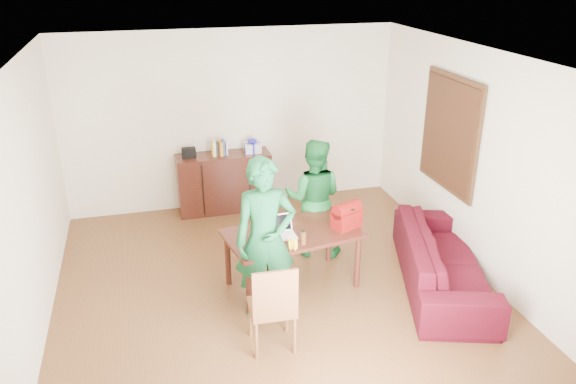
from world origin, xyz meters
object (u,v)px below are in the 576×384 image
object	(u,v)px
laptop	(282,233)
red_bag	(347,218)
person_near	(265,239)
chair	(272,322)
bottle	(303,237)
table	(293,239)
sofa	(443,260)
person_far	(313,198)

from	to	relation	value
laptop	red_bag	distance (m)	0.79
person_near	red_bag	xyz separation A→B (m)	(1.06, 0.39, -0.06)
chair	red_bag	xyz separation A→B (m)	(1.13, 0.98, 0.55)
bottle	red_bag	distance (m)	0.66
table	sofa	size ratio (longest dim) A/B	0.73
laptop	bottle	size ratio (longest dim) A/B	1.80
person_far	laptop	size ratio (longest dim) A/B	4.97
bottle	person_far	bearing A→B (deg)	66.90
bottle	red_bag	xyz separation A→B (m)	(0.61, 0.27, 0.04)
bottle	person_near	bearing A→B (deg)	-165.11
table	person_far	xyz separation A→B (m)	(0.48, 0.73, 0.15)
chair	laptop	world-z (taller)	chair
chair	person_near	xyz separation A→B (m)	(0.07, 0.59, 0.62)
table	person_near	xyz separation A→B (m)	(-0.42, -0.44, 0.27)
table	laptop	distance (m)	0.21
person_near	bottle	xyz separation A→B (m)	(0.45, 0.12, -0.10)
person_near	laptop	world-z (taller)	person_near
person_near	sofa	size ratio (longest dim) A/B	0.79
laptop	chair	bearing A→B (deg)	-112.83
sofa	red_bag	bearing A→B (deg)	88.71
person_near	laptop	size ratio (longest dim) A/B	5.71
person_near	red_bag	distance (m)	1.13
chair	person_far	bearing A→B (deg)	63.43
person_near	laptop	bearing A→B (deg)	53.76
person_far	chair	bearing A→B (deg)	84.55
chair	person_far	size ratio (longest dim) A/B	0.62
chair	sofa	xyz separation A→B (m)	(2.22, 0.60, 0.05)
chair	sofa	bearing A→B (deg)	17.47
person_near	red_bag	world-z (taller)	person_near
chair	red_bag	bearing A→B (deg)	43.38
person_far	bottle	bearing A→B (deg)	90.43
laptop	bottle	xyz separation A→B (m)	(0.18, -0.23, 0.04)
red_bag	sofa	xyz separation A→B (m)	(1.09, -0.39, -0.51)
red_bag	sofa	world-z (taller)	red_bag
bottle	laptop	bearing A→B (deg)	126.95
person_far	bottle	world-z (taller)	person_far
sofa	chair	bearing A→B (deg)	123.36
table	person_far	distance (m)	0.88
chair	table	bearing A→B (deg)	66.79
table	bottle	xyz separation A→B (m)	(0.03, -0.32, 0.17)
bottle	sofa	bearing A→B (deg)	-3.93
person_far	red_bag	bearing A→B (deg)	125.16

